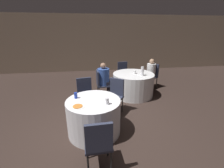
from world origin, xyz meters
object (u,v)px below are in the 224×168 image
Objects in this scene: soda_can_blue at (76,95)px; pizza_plate_near at (78,106)px; chair_near_south at (99,142)px; table_far at (133,84)px; chair_near_north at (85,92)px; chair_near_northeast at (115,93)px; chair_far_north at (123,71)px; chair_far_west at (101,82)px; table_near at (94,116)px; person_white_shirt at (150,74)px; bottle_far at (142,71)px; chair_far_northeast at (152,74)px; person_blue_shirt at (106,80)px; soda_can_silver at (107,101)px.

pizza_plate_near is at bearing -81.41° from soda_can_blue.
chair_near_south is 3.50× the size of pizza_plate_near.
chair_near_north is (-1.53, -0.83, 0.17)m from table_far.
chair_near_northeast and chair_far_north have the same top height.
chair_near_north is 1.00× the size of chair_far_west.
chair_near_north reaches higher than soda_can_blue.
chair_near_north is 1.19m from pizza_plate_near.
chair_near_north is (-0.76, 0.17, 0.00)m from chair_near_northeast.
person_white_shirt is at bearing 47.13° from table_near.
chair_near_northeast is at bearing 33.42° from soda_can_blue.
chair_far_north is at bearing 102.86° from bottle_far.
pizza_plate_near is at bearing -20.31° from chair_far_west.
chair_far_northeast reaches higher than table_far.
person_blue_shirt reaches higher than chair_far_northeast.
chair_far_west is at bearing 73.71° from pizza_plate_near.
chair_far_northeast reaches higher than table_near.
chair_near_north is 0.98m from person_blue_shirt.
table_far is 1.20× the size of person_white_shirt.
chair_far_northeast is (2.24, 2.35, 0.17)m from table_near.
bottle_far reaches higher than table_far.
chair_far_north is at bearing 63.47° from pizza_plate_near.
chair_near_south is at bearing 114.22° from person_white_shirt.
table_near is 1.21× the size of chair_near_south.
soda_can_blue is at bearing -30.65° from person_blue_shirt.
chair_near_north is 0.79× the size of person_blue_shirt.
soda_can_silver is at bearing 108.67° from chair_near_northeast.
chair_far_north is at bearing 72.04° from soda_can_silver.
chair_near_south is at bearing -9.11° from chair_far_west.
chair_near_south reaches higher than soda_can_blue.
chair_far_west is 0.16m from person_blue_shirt.
chair_near_south is 0.83m from soda_can_silver.
chair_far_north is at bearing 66.37° from table_near.
chair_far_north is 3.20m from soda_can_silver.
chair_far_northeast is 1.11m from chair_far_north.
soda_can_blue is (-1.58, -2.67, 0.26)m from chair_far_north.
chair_far_northeast is (1.66, 1.59, 0.00)m from chair_near_northeast.
table_near is at bearing 141.56° from soda_can_silver.
chair_far_west is (-1.97, -0.66, 0.00)m from chair_far_northeast.
soda_can_silver is 0.44× the size of bottle_far.
bottle_far is at bearing 43.74° from pizza_plate_near.
bottle_far reaches higher than chair_near_south.
table_near is at bearing -18.23° from person_blue_shirt.
table_far is 10.78× the size of soda_can_silver.
pizza_plate_near is (-0.29, -0.22, 0.38)m from table_near.
chair_far_northeast is at bearing 49.80° from bottle_far.
chair_near_north reaches higher than soda_can_silver.
chair_near_south is 2.69m from person_blue_shirt.
chair_far_north is (0.66, 2.07, 0.00)m from chair_near_northeast.
chair_far_northeast is at bearing 104.56° from chair_far_west.
chair_near_south is 7.35× the size of soda_can_blue.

